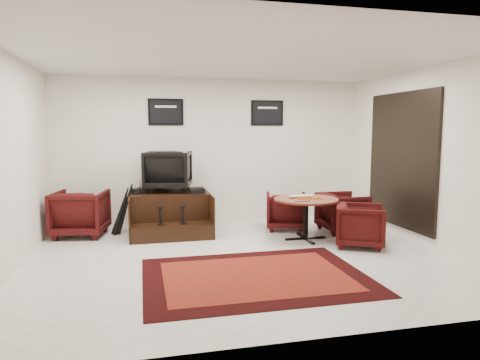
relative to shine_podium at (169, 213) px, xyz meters
name	(u,v)px	position (x,y,z in m)	size (l,w,h in m)	color
ground	(242,257)	(0.91, -1.85, -0.33)	(6.00, 6.00, 0.00)	silver
room_shell	(268,132)	(1.31, -1.72, 1.46)	(6.02, 5.02, 2.81)	silver
area_rug	(256,276)	(0.88, -2.69, -0.32)	(2.74, 2.06, 0.01)	black
shine_podium	(169,213)	(0.00, 0.00, 0.00)	(1.38, 1.42, 0.71)	black
shine_chair	(168,169)	(0.00, 0.14, 0.79)	(0.79, 0.74, 0.81)	black
shoes_pair	(138,191)	(-0.54, -0.04, 0.43)	(0.28, 0.30, 0.09)	black
polish_kit	(197,191)	(0.46, -0.29, 0.43)	(0.25, 0.17, 0.09)	black
umbrella_black	(121,210)	(-0.83, -0.08, 0.10)	(0.32, 0.12, 0.85)	black
umbrella_hooked	(125,208)	(-0.77, -0.04, 0.13)	(0.34, 0.13, 0.91)	black
armchair_side	(80,211)	(-1.51, 0.01, 0.11)	(0.84, 0.79, 0.87)	black
meeting_table	(306,204)	(2.17, -1.10, 0.27)	(1.05, 1.05, 0.69)	#48170A
table_chair_back	(286,209)	(2.10, -0.32, 0.04)	(0.72, 0.67, 0.74)	black
table_chair_window	(342,210)	(3.03, -0.71, 0.05)	(0.74, 0.70, 0.77)	black
table_chair_corner	(360,223)	(2.83, -1.70, 0.04)	(0.71, 0.66, 0.73)	black
paper_roll	(301,196)	(2.12, -0.99, 0.38)	(0.05, 0.05, 0.42)	white
table_clutter	(308,199)	(2.18, -1.16, 0.36)	(0.57, 0.30, 0.01)	#DD610C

